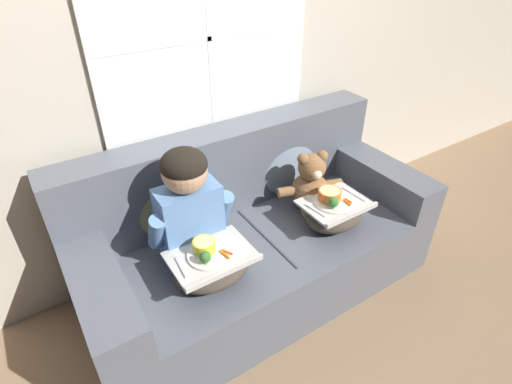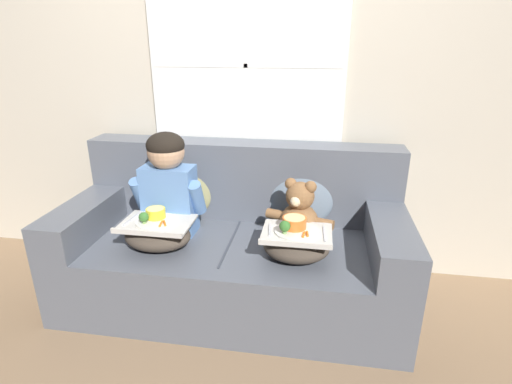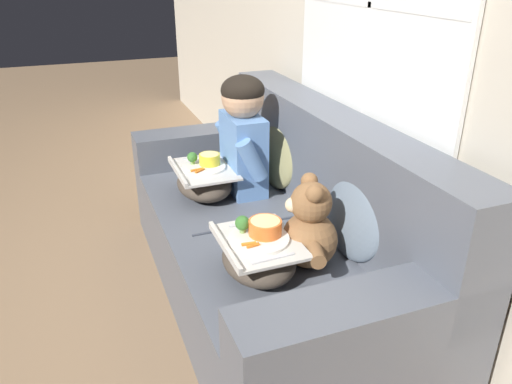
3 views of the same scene
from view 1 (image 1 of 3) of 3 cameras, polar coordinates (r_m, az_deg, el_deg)
The scene contains 9 objects.
ground_plane at distance 2.56m, azimuth 0.48°, elevation -12.99°, with size 14.00×14.00×0.00m, color #8E7051.
wall_back_with_window at distance 2.28m, azimuth -7.18°, elevation 19.29°, with size 8.00×0.08×2.60m.
couch at distance 2.38m, azimuth -0.44°, elevation -6.50°, with size 2.00×0.91×0.92m.
throw_pillow_behind_child at distance 2.20m, azimuth -11.76°, elevation -1.44°, with size 0.43×0.21×0.44m.
throw_pillow_behind_teddy at distance 2.52m, azimuth 4.68°, elevation 4.15°, with size 0.41×0.20×0.43m.
child_figure at distance 1.95m, azimuth -9.69°, elevation -1.30°, with size 0.44×0.22×0.62m.
teddy_bear at distance 2.40m, azimuth 7.82°, elevation 1.01°, with size 0.40×0.30×0.38m.
lap_tray_child at distance 1.96m, azimuth -6.31°, elevation -10.43°, with size 0.39×0.29×0.23m.
lap_tray_teddy at distance 2.31m, azimuth 11.02°, elevation -2.82°, with size 0.37×0.29×0.24m.
Camera 1 is at (-0.97, -1.45, 1.87)m, focal length 28.00 mm.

